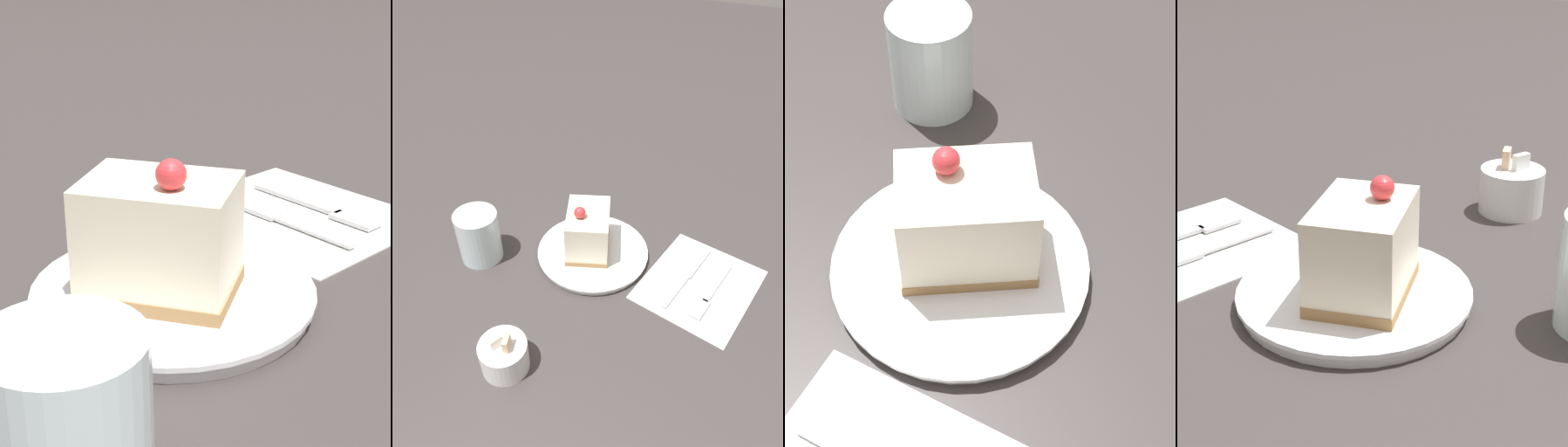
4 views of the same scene
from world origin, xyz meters
The scene contains 8 objects.
ground_plane centered at (0.00, 0.00, 0.00)m, with size 4.00×4.00×0.00m, color #383333.
plate centered at (0.01, 0.02, 0.01)m, with size 0.21×0.21×0.01m.
cake_slice centered at (0.02, 0.02, 0.06)m, with size 0.11×0.13×0.11m.
napkin centered at (-0.19, 0.01, 0.00)m, with size 0.22×0.24×0.00m.
fork centered at (-0.21, 0.03, 0.01)m, with size 0.05×0.15×0.00m.
knife centered at (-0.17, -0.01, 0.01)m, with size 0.05×0.17×0.00m.
sugar_bowl centered at (0.04, 0.29, 0.03)m, with size 0.07×0.07×0.07m.
drinking_glass centered at (0.21, 0.10, 0.05)m, with size 0.08×0.08×0.10m.
Camera 2 is at (-0.22, 0.57, 0.59)m, focal length 35.00 mm.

